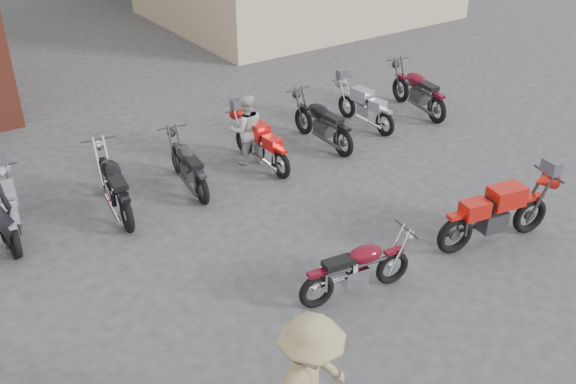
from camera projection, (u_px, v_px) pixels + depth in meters
ground at (413, 302)px, 9.63m from camera, size 90.00×90.00×0.00m
vintage_motorcycle at (358, 265)px, 9.55m from camera, size 1.90×0.87×1.06m
sportbike at (498, 210)px, 10.74m from camera, size 2.26×1.13×1.26m
helmet at (331, 333)px, 8.89m from camera, size 0.26×0.26×0.22m
person_light at (246, 130)px, 13.30m from camera, size 0.87×0.75×1.52m
row_bike_1 at (9, 208)px, 10.98m from camera, size 0.90×1.94×1.09m
row_bike_2 at (114, 182)px, 11.66m from camera, size 0.95×2.15×1.21m
row_bike_3 at (188, 163)px, 12.46m from camera, size 0.85×1.94×1.09m
row_bike_4 at (261, 141)px, 13.31m from camera, size 0.66×1.91×1.10m
row_bike_5 at (322, 120)px, 14.20m from camera, size 0.66×2.01×1.16m
row_bike_6 at (365, 105)px, 15.11m from camera, size 0.66×1.86×1.07m
row_bike_7 at (418, 88)px, 15.85m from camera, size 1.02×2.19×1.22m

